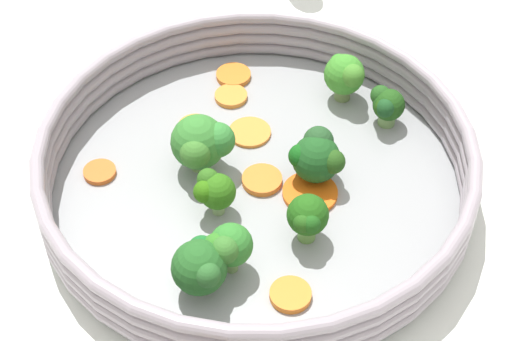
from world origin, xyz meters
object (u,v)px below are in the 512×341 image
at_px(carrot_slice_0, 310,193).
at_px(carrot_slice_2, 233,75).
at_px(carrot_slice_1, 195,127).
at_px(broccoli_floret_6, 345,75).
at_px(broccoli_floret_2, 203,143).
at_px(broccoli_floret_7, 200,266).
at_px(carrot_slice_6, 261,176).
at_px(broccoli_floret_0, 214,190).
at_px(carrot_slice_3, 290,295).
at_px(broccoli_floret_3, 308,217).
at_px(skillet, 256,187).
at_px(carrot_slice_4, 100,172).
at_px(broccoli_floret_4, 317,158).
at_px(broccoli_floret_5, 386,105).
at_px(carrot_slice_5, 231,96).
at_px(carrot_slice_7, 247,132).
at_px(broccoli_floret_1, 227,247).

height_order(carrot_slice_0, carrot_slice_2, same).
bearing_deg(carrot_slice_1, broccoli_floret_6, -78.78).
relative_size(carrot_slice_0, carrot_slice_1, 1.52).
height_order(broccoli_floret_2, broccoli_floret_7, broccoli_floret_2).
height_order(carrot_slice_6, broccoli_floret_0, broccoli_floret_0).
bearing_deg(broccoli_floret_7, carrot_slice_3, -101.69).
height_order(carrot_slice_3, broccoli_floret_3, broccoli_floret_3).
bearing_deg(skillet, broccoli_floret_2, 63.91).
xyz_separation_m(carrot_slice_4, broccoli_floret_4, (-0.02, -0.18, 0.02)).
bearing_deg(carrot_slice_0, broccoli_floret_3, 168.47).
bearing_deg(carrot_slice_4, carrot_slice_0, -103.04).
height_order(skillet, carrot_slice_3, carrot_slice_3).
height_order(broccoli_floret_0, broccoli_floret_5, broccoli_floret_0).
bearing_deg(broccoli_floret_6, carrot_slice_1, 101.22).
distance_m(carrot_slice_3, broccoli_floret_5, 0.21).
xyz_separation_m(carrot_slice_5, carrot_slice_7, (-0.05, -0.01, -0.00)).
xyz_separation_m(carrot_slice_4, broccoli_floret_2, (-0.00, -0.09, 0.03)).
xyz_separation_m(carrot_slice_0, broccoli_floret_2, (0.04, 0.09, 0.03)).
xyz_separation_m(carrot_slice_5, broccoli_floret_6, (-0.01, -0.10, 0.03)).
bearing_deg(carrot_slice_7, broccoli_floret_4, -138.64).
relative_size(carrot_slice_3, broccoli_floret_2, 0.58).
bearing_deg(broccoli_floret_2, carrot_slice_3, -157.66).
relative_size(carrot_slice_5, broccoli_floret_1, 0.64).
distance_m(carrot_slice_3, broccoli_floret_1, 0.06).
bearing_deg(broccoli_floret_0, broccoli_floret_3, -117.34).
bearing_deg(carrot_slice_0, carrot_slice_5, 24.03).
height_order(carrot_slice_2, broccoli_floret_5, broccoli_floret_5).
bearing_deg(carrot_slice_4, broccoli_floret_1, -138.07).
relative_size(carrot_slice_5, broccoli_floret_6, 0.65).
bearing_deg(carrot_slice_6, carrot_slice_3, -175.53).
bearing_deg(broccoli_floret_0, skillet, -51.92).
xyz_separation_m(carrot_slice_0, broccoli_floret_3, (-0.05, 0.01, 0.02)).
relative_size(skillet, carrot_slice_0, 7.58).
relative_size(broccoli_floret_0, broccoli_floret_3, 0.91).
xyz_separation_m(carrot_slice_5, broccoli_floret_4, (-0.11, -0.06, 0.02)).
bearing_deg(carrot_slice_4, carrot_slice_5, -53.97).
bearing_deg(carrot_slice_4, broccoli_floret_3, -117.85).
xyz_separation_m(carrot_slice_4, broccoli_floret_5, (0.04, -0.26, 0.02)).
distance_m(carrot_slice_1, carrot_slice_7, 0.05).
relative_size(skillet, broccoli_floret_2, 6.45).
xyz_separation_m(carrot_slice_2, broccoli_floret_2, (-0.12, 0.03, 0.03)).
distance_m(carrot_slice_4, carrot_slice_6, 0.14).
bearing_deg(broccoli_floret_1, carrot_slice_3, -122.27).
height_order(skillet, carrot_slice_0, carrot_slice_0).
bearing_deg(carrot_slice_2, carrot_slice_5, 171.16).
distance_m(carrot_slice_0, broccoli_floret_6, 0.13).
bearing_deg(broccoli_floret_3, broccoli_floret_6, -19.05).
height_order(carrot_slice_7, broccoli_floret_3, broccoli_floret_3).
distance_m(carrot_slice_7, broccoli_floret_4, 0.08).
relative_size(carrot_slice_6, broccoli_floret_5, 0.93).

